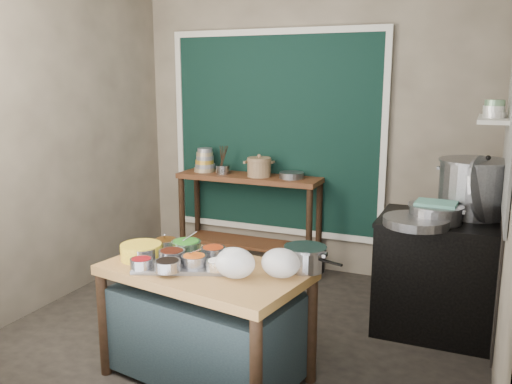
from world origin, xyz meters
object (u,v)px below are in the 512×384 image
at_px(stock_pot, 474,188).
at_px(saucepan, 305,258).
at_px(stove_block, 439,277).
at_px(utensil_cup, 223,170).
at_px(steamer, 435,213).
at_px(back_counter, 249,221).
at_px(condiment_tray, 183,263).
at_px(ceramic_crock, 259,168).
at_px(yellow_basin, 141,252).
at_px(prep_table, 206,323).

bearing_deg(stock_pot, saucepan, -125.02).
relative_size(stove_block, utensil_cup, 6.14).
distance_m(stove_block, steamer, 0.54).
bearing_deg(steamer, back_counter, 155.32).
xyz_separation_m(stove_block, condiment_tray, (-1.46, -1.30, 0.34)).
xyz_separation_m(back_counter, stove_block, (1.90, -0.73, -0.05)).
bearing_deg(ceramic_crock, stock_pot, -14.36).
bearing_deg(ceramic_crock, steamer, -25.52).
xyz_separation_m(saucepan, stock_pot, (0.90, 1.29, 0.27)).
relative_size(condiment_tray, steamer, 1.43).
bearing_deg(ceramic_crock, stove_block, -21.63).
distance_m(stove_block, ceramic_crock, 2.01).
height_order(yellow_basin, steamer, steamer).
relative_size(stock_pot, steamer, 1.37).
relative_size(condiment_tray, saucepan, 2.10).
xyz_separation_m(back_counter, utensil_cup, (-0.27, -0.03, 0.52)).
xyz_separation_m(ceramic_crock, stock_pot, (1.96, -0.50, 0.06)).
bearing_deg(back_counter, utensil_cup, -172.90).
height_order(stove_block, ceramic_crock, ceramic_crock).
bearing_deg(stock_pot, prep_table, -134.62).
relative_size(prep_table, stock_pot, 2.30).
height_order(prep_table, saucepan, saucepan).
bearing_deg(yellow_basin, saucepan, 12.95).
distance_m(stove_block, saucepan, 1.36).
bearing_deg(saucepan, steamer, 74.21).
height_order(prep_table, yellow_basin, yellow_basin).
height_order(prep_table, utensil_cup, utensil_cup).
bearing_deg(yellow_basin, stove_block, 37.03).
distance_m(yellow_basin, steamer, 2.09).
relative_size(stove_block, saucepan, 3.36).
bearing_deg(prep_table, saucepan, 30.03).
bearing_deg(utensil_cup, stove_block, -17.80).
relative_size(prep_table, condiment_tray, 2.22).
bearing_deg(condiment_tray, utensil_cup, 109.62).
height_order(ceramic_crock, steamer, ceramic_crock).
distance_m(prep_table, saucepan, 0.77).
bearing_deg(steamer, stove_block, 66.12).
height_order(stove_block, saucepan, saucepan).
relative_size(stove_block, yellow_basin, 3.40).
distance_m(back_counter, utensil_cup, 0.59).
bearing_deg(ceramic_crock, prep_table, -76.53).
bearing_deg(yellow_basin, condiment_tray, 3.33).
height_order(back_counter, yellow_basin, back_counter).
bearing_deg(utensil_cup, back_counter, 7.10).
relative_size(prep_table, steamer, 3.16).
bearing_deg(ceramic_crock, saucepan, -59.33).
relative_size(saucepan, steamer, 0.68).
xyz_separation_m(prep_table, steamer, (1.25, 1.18, 0.57)).
height_order(prep_table, condiment_tray, condiment_tray).
distance_m(saucepan, stock_pot, 1.60).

